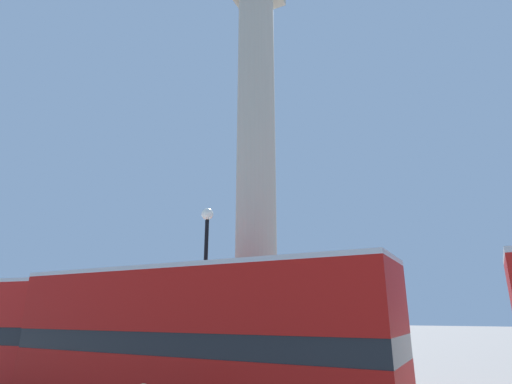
{
  "coord_description": "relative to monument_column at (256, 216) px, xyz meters",
  "views": [
    {
      "loc": [
        7.07,
        -14.98,
        3.07
      ],
      "look_at": [
        0.0,
        0.0,
        8.1
      ],
      "focal_mm": 28.0,
      "sensor_mm": 36.0,
      "label": 1
    }
  ],
  "objects": [
    {
      "name": "monument_column",
      "position": [
        0.0,
        0.0,
        0.0
      ],
      "size": [
        4.66,
        4.66,
        20.49
      ],
      "color": "#ADA593",
      "rests_on": "ground_plane"
    },
    {
      "name": "bus_c",
      "position": [
        0.54,
        -5.38,
        -4.65
      ],
      "size": [
        11.15,
        3.22,
        4.3
      ],
      "rotation": [
        0.0,
        0.0,
        -0.05
      ],
      "color": "#B7140F",
      "rests_on": "ground_plane"
    },
    {
      "name": "equestrian_statue",
      "position": [
        -11.66,
        5.19,
        -5.48
      ],
      "size": [
        4.54,
        3.83,
        5.79
      ],
      "rotation": [
        0.0,
        0.0,
        0.31
      ],
      "color": "#ADA593",
      "rests_on": "ground_plane"
    },
    {
      "name": "street_lamp",
      "position": [
        -0.5,
        -3.06,
        -3.22
      ],
      "size": [
        0.43,
        0.43,
        6.71
      ],
      "color": "black",
      "rests_on": "ground_plane"
    }
  ]
}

